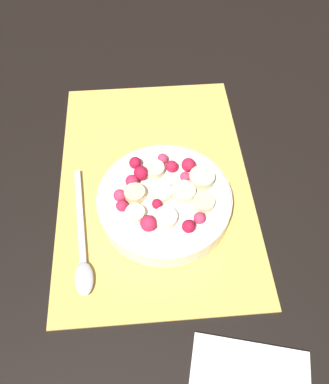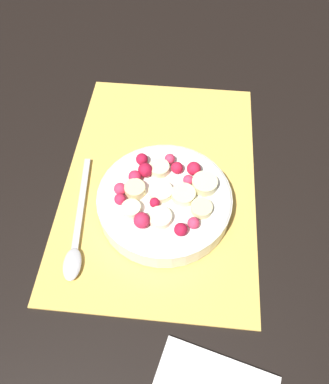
{
  "view_description": "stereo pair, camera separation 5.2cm",
  "coord_description": "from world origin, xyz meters",
  "views": [
    {
      "loc": [
        0.34,
        -0.01,
        0.47
      ],
      "look_at": [
        0.05,
        0.01,
        0.05
      ],
      "focal_mm": 35.0,
      "sensor_mm": 36.0,
      "label": 1
    },
    {
      "loc": [
        0.34,
        0.04,
        0.47
      ],
      "look_at": [
        0.05,
        0.01,
        0.05
      ],
      "focal_mm": 35.0,
      "sensor_mm": 36.0,
      "label": 2
    }
  ],
  "objects": [
    {
      "name": "spoon",
      "position": [
        0.12,
        -0.11,
        0.01
      ],
      "size": [
        0.2,
        0.04,
        0.01
      ],
      "rotation": [
        0.0,
        0.0,
        6.38
      ],
      "color": "#B2B2B7",
      "rests_on": "placemat"
    },
    {
      "name": "placemat",
      "position": [
        0.0,
        0.0,
        0.0
      ],
      "size": [
        0.43,
        0.29,
        0.01
      ],
      "color": "#E0B251",
      "rests_on": "ground_plane"
    },
    {
      "name": "fruit_bowl",
      "position": [
        0.05,
        0.01,
        0.03
      ],
      "size": [
        0.19,
        0.19,
        0.05
      ],
      "color": "silver",
      "rests_on": "placemat"
    },
    {
      "name": "ground_plane",
      "position": [
        0.0,
        0.0,
        0.0
      ],
      "size": [
        3.0,
        3.0,
        0.0
      ],
      "primitive_type": "plane",
      "color": "black"
    }
  ]
}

